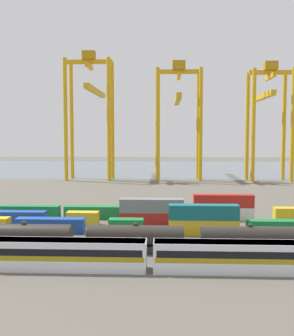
{
  "coord_description": "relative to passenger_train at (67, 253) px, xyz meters",
  "views": [
    {
      "loc": [
        13.92,
        -72.34,
        17.33
      ],
      "look_at": [
        9.6,
        22.66,
        9.67
      ],
      "focal_mm": 44.42,
      "sensor_mm": 36.0,
      "label": 1
    }
  ],
  "objects": [
    {
      "name": "shipping_container_12",
      "position": [
        9.92,
        26.23,
        1.76
      ],
      "size": [
        12.1,
        2.44,
        2.6
      ],
      "primitive_type": "cube",
      "color": "slate",
      "rests_on": "shipping_container_11"
    },
    {
      "name": "gantry_crane_east",
      "position": [
        51.57,
        111.0,
        25.14
      ],
      "size": [
        15.78,
        38.2,
        44.57
      ],
      "color": "gold",
      "rests_on": "ground_plane"
    },
    {
      "name": "gantry_crane_central",
      "position": [
        17.37,
        111.4,
        25.24
      ],
      "size": [
        17.47,
        40.4,
        45.05
      ],
      "color": "gold",
      "rests_on": "ground_plane"
    },
    {
      "name": "shipping_container_17",
      "position": [
        24.3,
        32.54,
        -0.84
      ],
      "size": [
        12.1,
        2.44,
        2.6
      ],
      "primitive_type": "cube",
      "color": "silver",
      "rests_on": "ground_plane"
    },
    {
      "name": "gantry_crane_west",
      "position": [
        -16.84,
        111.45,
        27.64
      ],
      "size": [
        17.9,
        41.84,
        48.97
      ],
      "color": "gold",
      "rests_on": "ground_plane"
    },
    {
      "name": "harbour_water",
      "position": [
        -1.35,
        162.32,
        -2.14
      ],
      "size": [
        400.0,
        110.0,
        0.01
      ],
      "primitive_type": "cube",
      "color": "slate",
      "rests_on": "ground_plane"
    },
    {
      "name": "shipping_container_15",
      "position": [
        -2.25,
        32.54,
        -0.84
      ],
      "size": [
        12.1,
        2.44,
        2.6
      ],
      "primitive_type": "cube",
      "color": "#197538",
      "rests_on": "ground_plane"
    },
    {
      "name": "shipping_container_3",
      "position": [
        -7.85,
        19.92,
        -0.84
      ],
      "size": [
        12.1,
        2.44,
        2.6
      ],
      "primitive_type": "cube",
      "color": "#1C4299",
      "rests_on": "ground_plane"
    },
    {
      "name": "shipping_container_14",
      "position": [
        -15.53,
        32.54,
        -0.84
      ],
      "size": [
        12.1,
        2.44,
        2.6
      ],
      "primitive_type": "cube",
      "color": "#197538",
      "rests_on": "ground_plane"
    },
    {
      "name": "shipping_container_4",
      "position": [
        5.66,
        19.92,
        -0.84
      ],
      "size": [
        6.04,
        2.44,
        2.6
      ],
      "primitive_type": "cube",
      "color": "#197538",
      "rests_on": "ground_plane"
    },
    {
      "name": "shipping_container_18",
      "position": [
        24.3,
        32.54,
        1.76
      ],
      "size": [
        12.1,
        2.44,
        2.6
      ],
      "primitive_type": "cube",
      "color": "#AD211C",
      "rests_on": "shipping_container_17"
    },
    {
      "name": "shipping_container_5",
      "position": [
        19.16,
        19.92,
        -0.84
      ],
      "size": [
        12.1,
        2.44,
        2.6
      ],
      "primitive_type": "cube",
      "color": "gold",
      "rests_on": "ground_plane"
    },
    {
      "name": "shipping_container_16",
      "position": [
        11.02,
        32.54,
        -0.84
      ],
      "size": [
        12.1,
        2.44,
        2.6
      ],
      "primitive_type": "cube",
      "color": "#AD211C",
      "rests_on": "ground_plane"
    },
    {
      "name": "passenger_train",
      "position": [
        0.0,
        0.0,
        0.0
      ],
      "size": [
        62.61,
        3.14,
        3.9
      ],
      "color": "silver",
      "rests_on": "ground_plane"
    },
    {
      "name": "freight_tank_row",
      "position": [
        8.13,
        8.32,
        -0.07
      ],
      "size": [
        80.85,
        2.93,
        4.39
      ],
      "color": "#232326",
      "rests_on": "ground_plane"
    },
    {
      "name": "shipping_container_6",
      "position": [
        19.16,
        19.92,
        1.76
      ],
      "size": [
        12.1,
        2.44,
        2.6
      ],
      "primitive_type": "cube",
      "color": "#146066",
      "rests_on": "shipping_container_5"
    },
    {
      "name": "shipping_container_11",
      "position": [
        9.92,
        26.23,
        -0.84
      ],
      "size": [
        12.1,
        2.44,
        2.6
      ],
      "primitive_type": "cube",
      "color": "#AD211C",
      "rests_on": "ground_plane"
    },
    {
      "name": "shipping_container_19",
      "position": [
        37.58,
        32.54,
        -0.84
      ],
      "size": [
        6.04,
        2.44,
        2.6
      ],
      "primitive_type": "cube",
      "color": "gold",
      "rests_on": "ground_plane"
    },
    {
      "name": "shipping_container_10",
      "position": [
        -3.31,
        26.23,
        -0.84
      ],
      "size": [
        6.04,
        2.44,
        2.6
      ],
      "primitive_type": "cube",
      "color": "gold",
      "rests_on": "ground_plane"
    },
    {
      "name": "shipping_container_7",
      "position": [
        32.66,
        19.92,
        -0.84
      ],
      "size": [
        12.1,
        2.44,
        2.6
      ],
      "primitive_type": "cube",
      "color": "#197538",
      "rests_on": "ground_plane"
    },
    {
      "name": "shipping_container_9",
      "position": [
        -16.54,
        26.23,
        -0.84
      ],
      "size": [
        12.1,
        2.44,
        2.6
      ],
      "primitive_type": "cube",
      "color": "#1C4299",
      "rests_on": "ground_plane"
    },
    {
      "name": "ground_plane",
      "position": [
        -1.35,
        60.7,
        -2.14
      ],
      "size": [
        420.0,
        420.0,
        0.0
      ],
      "primitive_type": "plane",
      "color": "#5B564C"
    }
  ]
}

